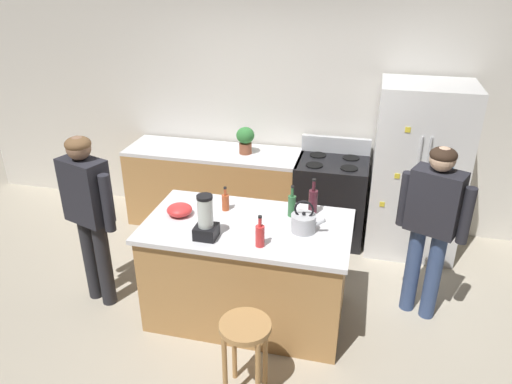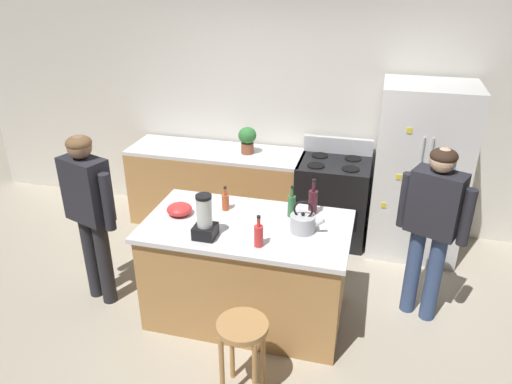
{
  "view_description": "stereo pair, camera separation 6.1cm",
  "coord_description": "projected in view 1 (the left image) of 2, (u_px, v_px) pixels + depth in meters",
  "views": [
    {
      "loc": [
        0.88,
        -3.33,
        2.86
      ],
      "look_at": [
        0.0,
        0.3,
        1.06
      ],
      "focal_mm": 34.01,
      "sensor_mm": 36.0,
      "label": 1
    },
    {
      "loc": [
        0.94,
        -3.32,
        2.86
      ],
      "look_at": [
        0.0,
        0.3,
        1.06
      ],
      "focal_mm": 34.01,
      "sensor_mm": 36.0,
      "label": 2
    }
  ],
  "objects": [
    {
      "name": "potted_plant",
      "position": [
        245.0,
        138.0,
        5.32
      ],
      "size": [
        0.2,
        0.2,
        0.3
      ],
      "color": "brown",
      "rests_on": "back_counter_run"
    },
    {
      "name": "refrigerator",
      "position": [
        417.0,
        171.0,
        4.97
      ],
      "size": [
        0.9,
        0.73,
        1.81
      ],
      "color": "silver",
      "rests_on": "ground_plane"
    },
    {
      "name": "person_by_sink_right",
      "position": [
        432.0,
        218.0,
        3.96
      ],
      "size": [
        0.58,
        0.36,
        1.57
      ],
      "color": "#384C7A",
      "rests_on": "ground_plane"
    },
    {
      "name": "back_wall",
      "position": [
        290.0,
        108.0,
        5.47
      ],
      "size": [
        8.0,
        0.1,
        2.7
      ],
      "primitive_type": "cube",
      "color": "silver",
      "rests_on": "ground_plane"
    },
    {
      "name": "back_counter_run",
      "position": [
        215.0,
        187.0,
        5.68
      ],
      "size": [
        2.0,
        0.64,
        0.91
      ],
      "color": "#B7844C",
      "rests_on": "ground_plane"
    },
    {
      "name": "stove_range",
      "position": [
        330.0,
        199.0,
        5.36
      ],
      "size": [
        0.76,
        0.65,
        1.09
      ],
      "color": "black",
      "rests_on": "ground_plane"
    },
    {
      "name": "bar_stool",
      "position": [
        245.0,
        340.0,
        3.34
      ],
      "size": [
        0.36,
        0.36,
        0.63
      ],
      "color": "#B7844C",
      "rests_on": "ground_plane"
    },
    {
      "name": "person_by_island_left",
      "position": [
        88.0,
        207.0,
        4.12
      ],
      "size": [
        0.59,
        0.34,
        1.59
      ],
      "color": "#26262B",
      "rests_on": "ground_plane"
    },
    {
      "name": "tea_kettle",
      "position": [
        304.0,
        222.0,
        3.81
      ],
      "size": [
        0.28,
        0.2,
        0.27
      ],
      "color": "#B7BABF",
      "rests_on": "kitchen_island"
    },
    {
      "name": "blender_appliance",
      "position": [
        206.0,
        220.0,
        3.7
      ],
      "size": [
        0.17,
        0.17,
        0.36
      ],
      "color": "black",
      "rests_on": "kitchen_island"
    },
    {
      "name": "kitchen_island",
      "position": [
        248.0,
        270.0,
        4.15
      ],
      "size": [
        1.69,
        0.94,
        0.91
      ],
      "color": "#B7844C",
      "rests_on": "ground_plane"
    },
    {
      "name": "mixing_bowl",
      "position": [
        180.0,
        210.0,
        4.07
      ],
      "size": [
        0.21,
        0.21,
        0.1
      ],
      "primitive_type": "ellipsoid",
      "color": "red",
      "rests_on": "kitchen_island"
    },
    {
      "name": "bottle_cooking_sauce",
      "position": [
        225.0,
        202.0,
        4.14
      ],
      "size": [
        0.06,
        0.06,
        0.22
      ],
      "color": "#B24C26",
      "rests_on": "kitchen_island"
    },
    {
      "name": "bottle_olive_oil",
      "position": [
        292.0,
        205.0,
        4.04
      ],
      "size": [
        0.07,
        0.07,
        0.28
      ],
      "color": "#2D6638",
      "rests_on": "kitchen_island"
    },
    {
      "name": "bottle_wine",
      "position": [
        313.0,
        201.0,
        4.07
      ],
      "size": [
        0.08,
        0.08,
        0.32
      ],
      "color": "#471923",
      "rests_on": "kitchen_island"
    },
    {
      "name": "ground_plane",
      "position": [
        248.0,
        313.0,
        4.34
      ],
      "size": [
        14.0,
        14.0,
        0.0
      ],
      "primitive_type": "plane",
      "color": "#B2A893"
    },
    {
      "name": "bottle_soda",
      "position": [
        260.0,
        235.0,
        3.61
      ],
      "size": [
        0.07,
        0.07,
        0.26
      ],
      "color": "red",
      "rests_on": "kitchen_island"
    }
  ]
}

